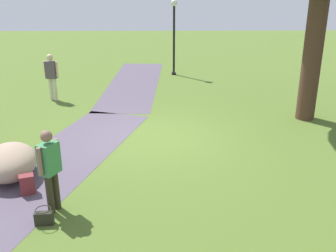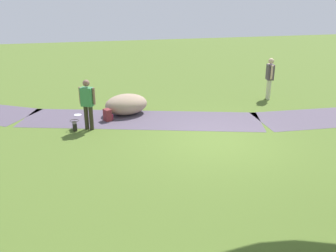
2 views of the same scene
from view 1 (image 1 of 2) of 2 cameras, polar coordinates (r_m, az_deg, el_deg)
name	(u,v)px [view 1 (image 1 of 2)]	position (r m, az deg, el deg)	size (l,w,h in m)	color
ground_plane	(157,137)	(10.59, -1.64, -1.67)	(48.00, 48.00, 0.00)	#4F6728
footpath_segment_near	(134,83)	(16.34, -4.98, 6.30)	(8.10, 2.40, 0.01)	#524859
footpath_segment_mid	(51,168)	(9.28, -16.75, -5.90)	(8.23, 4.22, 0.01)	#524859
lamp_post	(174,29)	(17.46, 0.89, 14.01)	(0.28, 0.28, 3.25)	black
lawn_boulder	(10,162)	(9.03, -22.14, -4.89)	(1.75, 1.47, 0.70)	tan
woman_with_handbag	(50,166)	(7.25, -16.90, -5.61)	(0.47, 0.38, 1.58)	#302C1C
man_near_boulder	(51,74)	(14.25, -16.68, 7.30)	(0.31, 0.51, 1.64)	beige
handbag_on_grass	(44,217)	(7.27, -17.68, -12.62)	(0.29, 0.33, 0.31)	black
backpack_by_boulder	(27,184)	(8.31, -19.89, -8.04)	(0.33, 0.33, 0.40)	maroon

